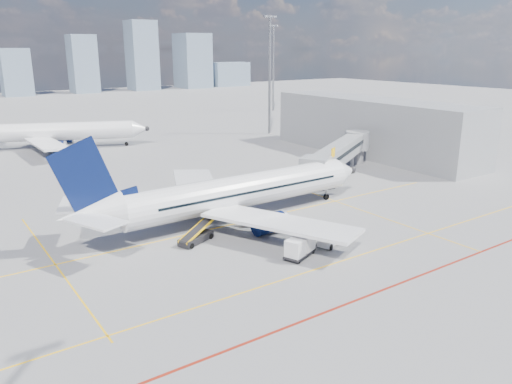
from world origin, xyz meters
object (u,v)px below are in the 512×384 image
Objects in this scene: second_aircraft at (53,132)px; ramp_worker at (341,235)px; belt_loader at (197,236)px; cargo_dolly at (300,246)px; main_aircraft at (231,194)px; baggage_tug at (328,238)px.

second_aircraft is 68.08m from ramp_worker.
belt_loader is (-0.45, -58.75, -2.62)m from second_aircraft.
second_aircraft is 8.75× the size of cargo_dolly.
cargo_dolly is 10.63m from belt_loader.
main_aircraft reaches higher than baggage_tug.
main_aircraft is 22.72× the size of ramp_worker.
baggage_tug is 0.71× the size of cargo_dolly.
belt_loader is (-9.98, 8.30, -0.21)m from baggage_tug.
ramp_worker is at bearing -17.79° from cargo_dolly.
cargo_dolly is at bearing -78.43° from belt_loader.
ramp_worker is at bearing -23.92° from baggage_tug.
main_aircraft is at bearing 47.55° from ramp_worker.
ramp_worker is (5.54, -11.63, -2.39)m from main_aircraft.
belt_loader is (-6.09, -3.26, -2.62)m from main_aircraft.
baggage_tug is 1.66× the size of ramp_worker.
second_aircraft is at bearing 66.31° from belt_loader.
main_aircraft is 12.18m from cargo_dolly.
cargo_dolly reaches higher than ramp_worker.
baggage_tug is at bearing -15.29° from cargo_dolly.
ramp_worker is at bearing -57.93° from second_aircraft.
ramp_worker is at bearing -59.00° from belt_loader.
belt_loader is at bearing -67.83° from second_aircraft.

